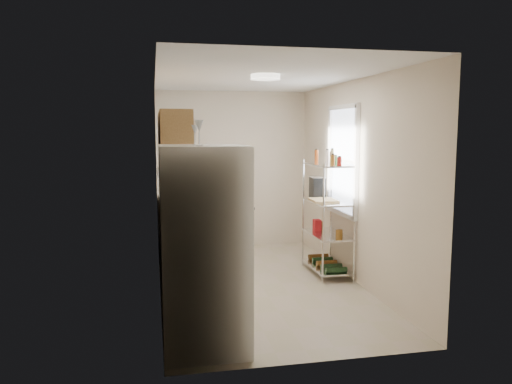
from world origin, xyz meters
TOP-DOWN VIEW (x-y plane):
  - room at (0.00, 0.00)m, footprint 2.52×4.42m
  - counter_run at (-0.92, 0.44)m, footprint 0.63×3.51m
  - upper_cabinets at (-1.05, 0.10)m, footprint 0.33×2.20m
  - range_hood at (-1.00, 0.90)m, footprint 0.50×0.60m
  - window at (1.23, 0.35)m, footprint 0.06×1.00m
  - bakers_rack at (1.00, 0.30)m, footprint 0.45×0.90m
  - ceiling_dome at (0.00, -0.30)m, footprint 0.34×0.34m
  - refrigerator at (-0.87, -1.71)m, footprint 0.75×0.75m
  - wine_glass_a at (-0.91, -1.80)m, footprint 0.08×0.08m
  - wine_glass_b at (-0.94, -1.70)m, footprint 0.06×0.06m
  - rice_cooker at (-0.96, 0.54)m, footprint 0.27×0.27m
  - frying_pan_large at (-1.01, 0.70)m, footprint 0.30×0.30m
  - frying_pan_small at (-0.96, 1.08)m, footprint 0.21×0.21m
  - cutting_board at (0.93, 0.26)m, footprint 0.35×0.44m
  - espresso_machine at (0.96, 0.61)m, footprint 0.19×0.28m
  - storage_bag at (0.94, 0.55)m, footprint 0.10×0.13m

SIDE VIEW (x-z plane):
  - counter_run at x=-0.92m, z-range 0.00..0.90m
  - storage_bag at x=0.94m, z-range 0.56..0.71m
  - refrigerator at x=-0.87m, z-range 0.00..1.83m
  - frying_pan_small at x=-0.96m, z-range 0.90..0.94m
  - frying_pan_large at x=-1.01m, z-range 0.90..0.95m
  - rice_cooker at x=-0.96m, z-range 0.90..1.12m
  - cutting_board at x=0.93m, z-range 1.01..1.04m
  - bakers_rack at x=1.00m, z-range 0.24..1.97m
  - espresso_machine at x=0.96m, z-range 1.01..1.32m
  - room at x=0.00m, z-range -0.01..2.61m
  - range_hood at x=-1.00m, z-range 1.33..1.45m
  - window at x=1.23m, z-range 0.82..2.28m
  - upper_cabinets at x=-1.05m, z-range 1.45..2.17m
  - wine_glass_b at x=-0.94m, z-range 1.83..2.00m
  - wine_glass_a at x=-0.91m, z-range 1.83..2.05m
  - ceiling_dome at x=0.00m, z-range 2.54..2.60m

